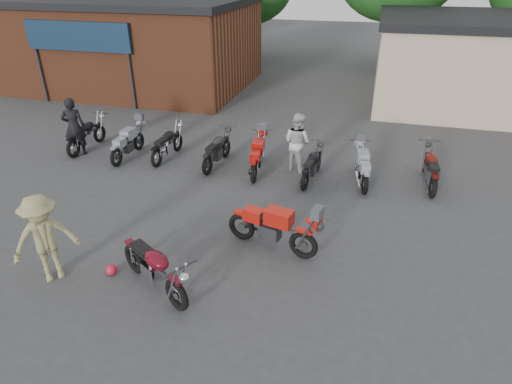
% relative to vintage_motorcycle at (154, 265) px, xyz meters
% --- Properties ---
extents(ground, '(90.00, 90.00, 0.00)m').
position_rel_vintage_motorcycle_xyz_m(ground, '(0.29, 0.76, -0.61)').
color(ground, '#39393B').
extents(brick_building, '(12.00, 8.00, 4.00)m').
position_rel_vintage_motorcycle_xyz_m(brick_building, '(-8.71, 14.76, 1.39)').
color(brick_building, brown).
rests_on(brick_building, ground).
extents(stucco_building, '(10.00, 8.00, 3.50)m').
position_rel_vintage_motorcycle_xyz_m(stucco_building, '(8.79, 15.76, 1.14)').
color(stucco_building, tan).
rests_on(stucco_building, ground).
extents(vintage_motorcycle, '(2.16, 1.68, 1.22)m').
position_rel_vintage_motorcycle_xyz_m(vintage_motorcycle, '(0.00, 0.00, 0.00)').
color(vintage_motorcycle, '#590B17').
rests_on(vintage_motorcycle, ground).
extents(sportbike, '(2.25, 1.18, 1.24)m').
position_rel_vintage_motorcycle_xyz_m(sportbike, '(1.91, 1.97, 0.01)').
color(sportbike, red).
rests_on(sportbike, ground).
extents(helmet, '(0.27, 0.27, 0.22)m').
position_rel_vintage_motorcycle_xyz_m(helmet, '(-1.14, 0.20, -0.50)').
color(helmet, red).
rests_on(helmet, ground).
extents(person_dark, '(0.85, 0.73, 1.95)m').
position_rel_vintage_motorcycle_xyz_m(person_dark, '(-5.71, 5.58, 0.37)').
color(person_dark, black).
rests_on(person_dark, ground).
extents(person_light, '(1.11, 1.03, 1.83)m').
position_rel_vintage_motorcycle_xyz_m(person_light, '(1.65, 6.29, 0.31)').
color(person_light, beige).
rests_on(person_light, ground).
extents(person_tan, '(1.37, 1.39, 1.92)m').
position_rel_vintage_motorcycle_xyz_m(person_tan, '(-2.22, -0.20, 0.35)').
color(person_tan, '#938B5B').
rests_on(person_tan, ground).
extents(row_bike_0, '(0.72, 2.04, 1.17)m').
position_rel_vintage_motorcycle_xyz_m(row_bike_0, '(-5.65, 6.05, -0.02)').
color(row_bike_0, black).
rests_on(row_bike_0, ground).
extents(row_bike_1, '(0.66, 1.96, 1.14)m').
position_rel_vintage_motorcycle_xyz_m(row_bike_1, '(-3.91, 5.78, -0.04)').
color(row_bike_1, '#9799A5').
rests_on(row_bike_1, ground).
extents(row_bike_2, '(0.76, 1.97, 1.12)m').
position_rel_vintage_motorcycle_xyz_m(row_bike_2, '(-2.62, 6.06, -0.05)').
color(row_bike_2, black).
rests_on(row_bike_2, ground).
extents(row_bike_3, '(0.79, 2.03, 1.15)m').
position_rel_vintage_motorcycle_xyz_m(row_bike_3, '(-0.85, 5.97, -0.03)').
color(row_bike_3, black).
rests_on(row_bike_3, ground).
extents(row_bike_4, '(0.89, 2.08, 1.17)m').
position_rel_vintage_motorcycle_xyz_m(row_bike_4, '(0.52, 5.82, -0.03)').
color(row_bike_4, '#B2150E').
rests_on(row_bike_4, ground).
extents(row_bike_5, '(0.84, 1.90, 1.06)m').
position_rel_vintage_motorcycle_xyz_m(row_bike_5, '(2.23, 5.68, -0.08)').
color(row_bike_5, black).
rests_on(row_bike_5, ground).
extents(row_bike_6, '(0.96, 2.00, 1.12)m').
position_rel_vintage_motorcycle_xyz_m(row_bike_6, '(3.67, 5.91, -0.05)').
color(row_bike_6, '#979CA5').
rests_on(row_bike_6, ground).
extents(row_bike_7, '(0.77, 2.07, 1.18)m').
position_rel_vintage_motorcycle_xyz_m(row_bike_7, '(5.57, 6.23, -0.02)').
color(row_bike_7, '#580F0B').
rests_on(row_bike_7, ground).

